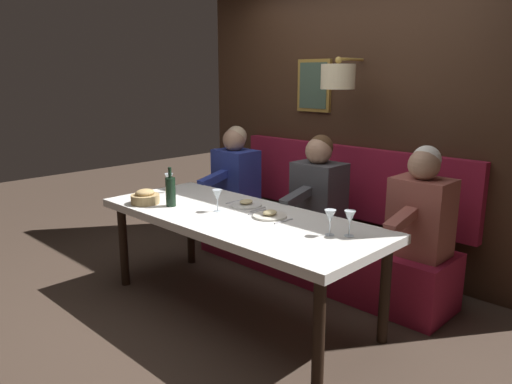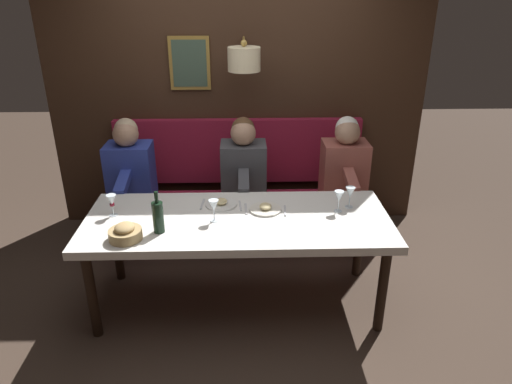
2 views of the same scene
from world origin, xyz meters
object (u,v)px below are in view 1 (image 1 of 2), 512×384
at_px(diner_nearest, 421,206).
at_px(wine_bottle, 171,191).
at_px(wine_glass_1, 169,179).
at_px(wine_glass_2, 217,196).
at_px(dining_table, 238,223).
at_px(diner_middle, 235,170).
at_px(bread_bowl, 145,197).
at_px(wine_glass_3, 350,218).
at_px(diner_near, 318,186).
at_px(wine_glass_0, 330,217).

relative_size(diner_nearest, wine_bottle, 2.64).
height_order(wine_glass_1, wine_glass_2, same).
distance_m(dining_table, diner_middle, 1.31).
bearing_deg(bread_bowl, wine_glass_3, -74.54).
xyz_separation_m(dining_table, wine_bottle, (-0.19, 0.53, 0.18)).
xyz_separation_m(diner_middle, wine_bottle, (-1.08, -0.43, 0.04)).
bearing_deg(wine_glass_2, bread_bowl, 112.84).
relative_size(diner_near, bread_bowl, 3.60).
relative_size(wine_glass_0, bread_bowl, 0.75).
xyz_separation_m(wine_glass_1, bread_bowl, (-0.35, -0.17, -0.07)).
bearing_deg(bread_bowl, diner_near, -33.96).
height_order(wine_glass_2, wine_glass_3, same).
bearing_deg(bread_bowl, wine_glass_0, -76.09).
xyz_separation_m(diner_near, wine_bottle, (-1.08, 0.58, 0.04)).
relative_size(dining_table, wine_bottle, 7.37).
bearing_deg(wine_glass_3, dining_table, 100.14).
xyz_separation_m(diner_nearest, wine_glass_0, (-0.80, 0.21, 0.04)).
height_order(dining_table, diner_middle, diner_middle).
height_order(wine_glass_1, bread_bowl, wine_glass_1).
distance_m(wine_glass_1, wine_glass_2, 0.75).
bearing_deg(wine_glass_1, bread_bowl, -154.22).
xyz_separation_m(diner_near, wine_glass_0, (-0.80, -0.70, 0.04)).
height_order(diner_nearest, diner_near, same).
height_order(wine_glass_0, wine_glass_3, same).
bearing_deg(wine_bottle, diner_middle, 21.70).
xyz_separation_m(wine_glass_2, wine_bottle, (-0.15, 0.37, -0.00)).
distance_m(wine_glass_0, wine_glass_1, 1.65).
bearing_deg(wine_glass_0, diner_near, 41.09).
xyz_separation_m(wine_glass_0, bread_bowl, (-0.37, 1.49, -0.07)).
height_order(diner_nearest, diner_middle, same).
height_order(wine_glass_2, wine_bottle, wine_bottle).
distance_m(dining_table, wine_glass_0, 0.77).
bearing_deg(wine_bottle, wine_glass_0, -77.91).
xyz_separation_m(diner_nearest, diner_middle, (0.00, 1.92, 0.00)).
xyz_separation_m(wine_glass_0, wine_glass_3, (0.07, -0.10, 0.00)).
bearing_deg(wine_bottle, bread_bowl, 114.44).
bearing_deg(wine_glass_2, wine_bottle, 111.93).
distance_m(diner_middle, wine_bottle, 1.16).
xyz_separation_m(dining_table, wine_glass_2, (-0.05, 0.17, 0.18)).
xyz_separation_m(diner_near, wine_glass_1, (-0.82, 0.96, 0.04)).
relative_size(dining_table, diner_middle, 2.79).
distance_m(diner_nearest, wine_glass_3, 0.74).
bearing_deg(wine_glass_0, wine_glass_2, 97.88).
height_order(wine_glass_2, bread_bowl, wine_glass_2).
relative_size(diner_nearest, bread_bowl, 3.60).
relative_size(dining_table, wine_glass_0, 13.48).
bearing_deg(dining_table, wine_glass_3, -79.86).
xyz_separation_m(dining_table, wine_glass_0, (0.08, -0.75, 0.18)).
distance_m(wine_glass_2, wine_glass_3, 1.03).
distance_m(dining_table, wine_bottle, 0.60).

